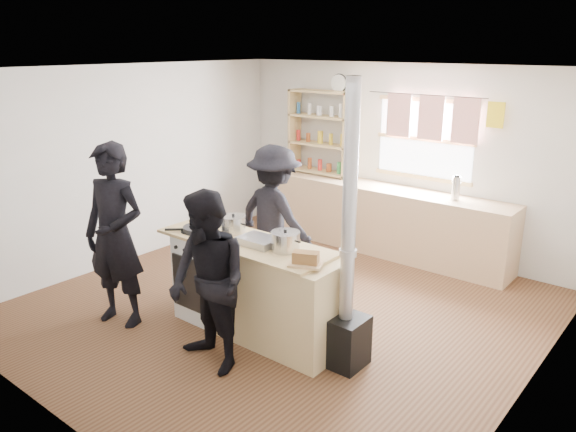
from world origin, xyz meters
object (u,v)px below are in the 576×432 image
(roast_tray, at_px, (259,240))
(flue_heater, at_px, (346,296))
(skillet_greens, at_px, (200,228))
(person_near_right, at_px, (208,283))
(stockpot_stove, at_px, (234,224))
(bread_board, at_px, (306,260))
(cooking_island, at_px, (257,289))
(person_near_left, at_px, (115,236))
(person_far, at_px, (275,217))
(stockpot_counter, at_px, (285,241))
(thermos, at_px, (456,188))

(roast_tray, distance_m, flue_heater, 1.00)
(skillet_greens, bearing_deg, person_near_right, -38.94)
(roast_tray, distance_m, stockpot_stove, 0.44)
(stockpot_stove, height_order, bread_board, stockpot_stove)
(cooking_island, distance_m, person_near_right, 0.79)
(stockpot_stove, bearing_deg, cooking_island, -14.73)
(bread_board, xyz_separation_m, person_near_left, (-1.93, -0.56, -0.06))
(cooking_island, relative_size, person_far, 1.19)
(cooking_island, distance_m, stockpot_counter, 0.64)
(roast_tray, xyz_separation_m, bread_board, (0.66, -0.14, 0.01))
(thermos, xyz_separation_m, skillet_greens, (-1.47, -2.85, -0.09))
(roast_tray, distance_m, person_far, 1.20)
(cooking_island, height_order, stockpot_stove, stockpot_stove)
(person_near_right, bearing_deg, cooking_island, 108.56)
(skillet_greens, bearing_deg, stockpot_counter, 6.33)
(roast_tray, bearing_deg, stockpot_stove, 167.16)
(thermos, height_order, skillet_greens, thermos)
(cooking_island, distance_m, flue_heater, 1.00)
(bread_board, distance_m, person_far, 1.74)
(thermos, height_order, cooking_island, thermos)
(stockpot_stove, distance_m, stockpot_counter, 0.72)
(person_far, bearing_deg, stockpot_stove, 108.75)
(cooking_island, xyz_separation_m, stockpot_stove, (-0.39, 0.10, 0.55))
(roast_tray, height_order, stockpot_counter, stockpot_counter)
(stockpot_stove, bearing_deg, thermos, 66.19)
(person_far, bearing_deg, bread_board, 143.59)
(thermos, xyz_separation_m, stockpot_counter, (-0.46, -2.74, -0.02))
(cooking_island, bearing_deg, bread_board, -10.72)
(flue_heater, bearing_deg, thermos, 94.23)
(roast_tray, bearing_deg, person_far, 123.17)
(thermos, height_order, person_near_left, person_near_left)
(flue_heater, height_order, person_far, flue_heater)
(bread_board, height_order, person_near_left, person_near_left)
(stockpot_stove, height_order, flue_heater, flue_heater)
(person_near_left, bearing_deg, roast_tray, 13.42)
(flue_heater, bearing_deg, bread_board, -147.48)
(stockpot_stove, bearing_deg, flue_heater, -1.79)
(skillet_greens, distance_m, stockpot_stove, 0.35)
(person_near_left, bearing_deg, cooking_island, 13.76)
(bread_board, bearing_deg, person_far, 139.06)
(cooking_island, bearing_deg, person_near_right, -82.65)
(thermos, height_order, bread_board, thermos)
(stockpot_stove, bearing_deg, person_near_left, -137.06)
(roast_tray, height_order, bread_board, bread_board)
(stockpot_stove, relative_size, person_near_right, 0.15)
(roast_tray, height_order, person_near_right, person_near_right)
(person_near_left, relative_size, person_far, 1.11)
(cooking_island, xyz_separation_m, stockpot_counter, (0.33, 0.03, 0.55))
(thermos, relative_size, stockpot_stove, 1.18)
(cooking_island, relative_size, flue_heater, 0.79)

